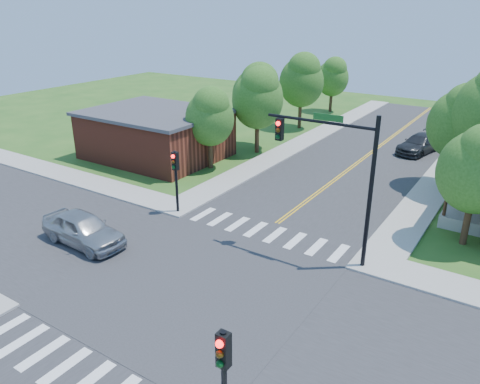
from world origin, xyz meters
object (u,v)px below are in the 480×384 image
Objects in this scene: signal_pole_nw at (175,171)px; car_silver at (83,230)px; signal_mast_ne at (336,163)px; car_dgrey at (420,144)px; signal_pole_se at (223,368)px.

signal_pole_nw is 0.76× the size of car_silver.
signal_mast_ne is 9.76m from signal_pole_nw.
car_dgrey is (8.85, 20.15, -1.92)m from signal_pole_nw.
signal_mast_ne is 1.89× the size of signal_pole_se.
car_dgrey is at bearing 91.89° from signal_mast_ne.
signal_mast_ne is 1.45× the size of car_silver.
signal_mast_ne is 12.97m from car_silver.
car_dgrey is (-2.35, 31.35, -1.92)m from signal_pole_se.
car_silver reaches higher than car_dgrey.
car_silver is at bearing 155.99° from signal_pole_se.
signal_pole_se is at bearing -45.00° from signal_pole_nw.
signal_pole_se is at bearing -72.83° from car_dgrey.
signal_mast_ne is 1.32× the size of car_dgrey.
signal_mast_ne is 1.89× the size of signal_pole_nw.
signal_pole_nw is at bearing 135.00° from signal_pole_se.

